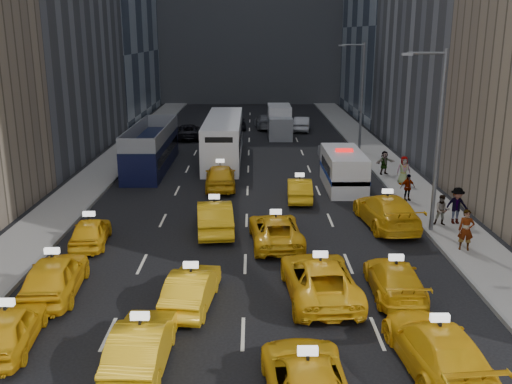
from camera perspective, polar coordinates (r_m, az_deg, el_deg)
The scene contains 36 objects.
ground at distance 17.91m, azimuth -1.42°, elevation -17.14°, with size 160.00×160.00×0.00m, color black.
sidewalk_west at distance 42.60m, azimuth -15.07°, elevation 2.00°, with size 3.00×90.00×0.15m, color gray.
sidewalk_east at distance 42.43m, azimuth 13.54°, elevation 2.06°, with size 3.00×90.00×0.15m, color gray.
curb_west at distance 42.25m, azimuth -13.17°, elevation 2.04°, with size 0.15×90.00×0.18m, color slate.
curb_east at distance 42.11m, azimuth 11.63°, elevation 2.09°, with size 0.15×90.00×0.18m, color slate.
streetlight_near at distance 28.87m, azimuth 17.59°, elevation 5.36°, with size 2.15×0.22×9.00m.
streetlight_far at distance 48.12m, azimuth 10.41°, elevation 9.65°, with size 2.15×0.22×9.00m.
taxi_4 at distance 20.08m, azimuth -23.50°, elevation -12.41°, with size 1.62×4.04×1.38m, color gold.
taxi_5 at distance 17.93m, azimuth -11.37°, elevation -14.72°, with size 1.53×4.38×1.44m, color gold.
taxi_6 at distance 16.21m, azimuth 5.11°, elevation -18.24°, with size 2.23×4.85×1.35m, color gold.
taxi_7 at distance 18.23m, azimuth 17.65°, elevation -14.57°, with size 2.08×5.12×1.48m, color gold.
taxi_8 at distance 23.16m, azimuth -19.51°, elevation -7.91°, with size 1.89×4.69×1.60m, color gold.
taxi_9 at distance 21.25m, azimuth -6.46°, elevation -9.53°, with size 1.47×4.22×1.39m, color gold.
taxi_10 at distance 21.87m, azimuth 6.38°, elevation -8.59°, with size 2.52×5.46×1.52m, color gold.
taxi_11 at distance 22.57m, azimuth 13.71°, elevation -8.45°, with size 1.85×4.55×1.32m, color gold.
taxi_12 at distance 28.00m, azimuth -16.24°, elevation -3.84°, with size 1.58×3.92×1.34m, color gold.
taxi_13 at distance 28.75m, azimuth -4.16°, elevation -2.44°, with size 1.71×4.91×1.62m, color gold.
taxi_14 at distance 27.05m, azimuth 1.97°, elevation -3.83°, with size 2.29×4.97×1.38m, color gold.
taxi_15 at distance 30.25m, azimuth 12.91°, elevation -1.83°, with size 2.33×5.73×1.66m, color gold.
taxi_16 at distance 36.70m, azimuth -3.58°, elevation 1.56°, with size 1.91×4.76×1.62m, color gold.
taxi_17 at distance 34.23m, azimuth 4.37°, elevation 0.27°, with size 1.42×4.08×1.34m, color gold.
nypd_van at distance 37.14m, azimuth 8.73°, elevation 2.15°, with size 2.74×6.17×2.59m.
double_decker at distance 42.71m, azimuth -10.41°, elevation 4.39°, with size 3.85×11.23×3.20m.
city_bus at distance 45.20m, azimuth -3.25°, elevation 5.33°, with size 3.82×13.12×3.34m.
box_truck at distance 55.68m, azimuth 2.37°, elevation 7.04°, with size 3.06×6.63×2.92m.
misc_car_0 at distance 44.31m, azimuth 7.67°, elevation 3.90°, with size 1.73×4.96×1.63m, color #A8AAAF.
misc_car_1 at distance 54.83m, azimuth -6.78°, elevation 6.03°, with size 2.29×4.96×1.38m, color black.
misc_car_2 at distance 60.49m, azimuth 0.96°, elevation 7.07°, with size 2.06×5.08×1.47m, color gray.
misc_car_3 at distance 60.28m, azimuth -1.90°, elevation 7.02°, with size 1.70×4.23×1.44m, color black.
misc_car_4 at distance 59.09m, azimuth 4.61°, elevation 6.82°, with size 1.57×4.50×1.48m, color #A2A3A9.
pedestrian_0 at distance 27.54m, azimuth 20.26°, elevation -3.58°, with size 0.69×0.45×1.89m, color gray.
pedestrian_1 at distance 30.70m, azimuth 18.12°, elevation -1.74°, with size 0.77×0.43×1.59m, color gray.
pedestrian_2 at distance 31.18m, azimuth 19.44°, elevation -1.29°, with size 1.24×0.51×1.92m, color gray.
pedestrian_3 at distance 34.66m, azimuth 14.92°, elevation 0.45°, with size 0.94×0.43×1.60m, color gray.
pedestrian_4 at distance 38.38m, azimuth 14.55°, elevation 2.12°, with size 0.91×0.49×1.85m, color gray.
pedestrian_5 at distance 40.83m, azimuth 12.71°, elevation 2.88°, with size 1.53×0.44×1.65m, color gray.
Camera 1 is at (0.34, -15.06, 9.67)m, focal length 40.00 mm.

